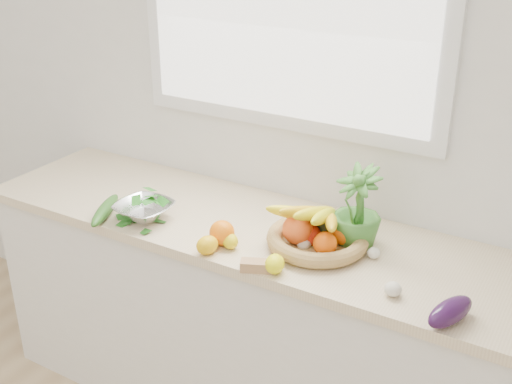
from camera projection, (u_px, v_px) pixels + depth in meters
The scene contains 18 objects.
back_wall at pixel (287, 91), 2.51m from camera, with size 4.50×0.02×2.70m, color white.
counter_cabinet at pixel (248, 323), 2.66m from camera, with size 2.20×0.58×0.86m, color silver.
countertop at pixel (247, 227), 2.47m from camera, with size 2.24×0.62×0.04m, color beige.
orange_loose at pixel (222, 233), 2.29m from camera, with size 0.09×0.09×0.09m, color orange.
lemon_a at pixel (275, 264), 2.12m from camera, with size 0.06×0.08×0.06m, color #FCFA0D.
lemon_b at pixel (207, 245), 2.24m from camera, with size 0.07×0.08×0.07m, color #F3B40D.
lemon_c at pixel (230, 241), 2.28m from camera, with size 0.06×0.07×0.06m, color yellow.
apple at pixel (310, 235), 2.29m from camera, with size 0.08×0.08×0.08m, color red.
ginger at pixel (257, 266), 2.14m from camera, with size 0.11×0.05×0.04m, color #AF7D57.
garlic_a at pixel (304, 244), 2.27m from camera, with size 0.05×0.05×0.04m, color white.
garlic_b at pixel (374, 253), 2.22m from camera, with size 0.05×0.05×0.04m, color silver.
garlic_c at pixel (393, 289), 2.00m from camera, with size 0.06×0.06×0.05m, color beige.
eggplant at pixel (450, 312), 1.87m from camera, with size 0.07×0.19×0.08m, color #2B0F37.
cucumber at pixel (105, 210), 2.51m from camera, with size 0.05×0.28×0.05m, color #2B5418.
radish at pixel (101, 215), 2.49m from camera, with size 0.03×0.03×0.03m, color #DE1B56.
potted_herb at pixel (357, 208), 2.25m from camera, with size 0.18×0.18×0.32m, color #3E7D2D.
fruit_basket at pixel (317, 233), 2.28m from camera, with size 0.44×0.44×0.19m.
colander_with_spinach at pixel (144, 206), 2.46m from camera, with size 0.22×0.22×0.12m.
Camera 1 is at (1.14, 0.08, 2.03)m, focal length 45.00 mm.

